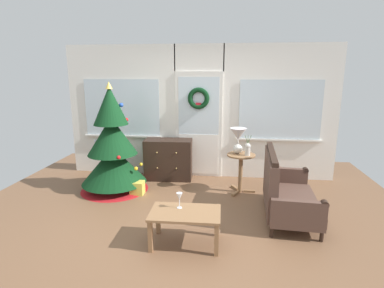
{
  "coord_description": "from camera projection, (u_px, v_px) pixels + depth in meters",
  "views": [
    {
      "loc": [
        0.58,
        -3.87,
        2.04
      ],
      "look_at": [
        0.05,
        0.55,
        1.0
      ],
      "focal_mm": 28.94,
      "sensor_mm": 36.0,
      "label": 1
    }
  ],
  "objects": [
    {
      "name": "ground_plane",
      "position": [
        184.0,
        223.0,
        4.27
      ],
      "size": [
        6.76,
        6.76,
        0.0
      ],
      "primitive_type": "plane",
      "color": "brown"
    },
    {
      "name": "back_wall_with_door",
      "position": [
        199.0,
        112.0,
        5.99
      ],
      "size": [
        5.2,
        0.19,
        2.55
      ],
      "color": "white",
      "rests_on": "ground"
    },
    {
      "name": "christmas_tree",
      "position": [
        113.0,
        151.0,
        5.35
      ],
      "size": [
        1.17,
        1.17,
        1.89
      ],
      "color": "#4C331E",
      "rests_on": "ground"
    },
    {
      "name": "dresser_cabinet",
      "position": [
        168.0,
        159.0,
        5.98
      ],
      "size": [
        0.92,
        0.48,
        0.78
      ],
      "color": "black",
      "rests_on": "ground"
    },
    {
      "name": "settee_sofa",
      "position": [
        284.0,
        191.0,
        4.42
      ],
      "size": [
        0.79,
        1.45,
        0.96
      ],
      "color": "black",
      "rests_on": "ground"
    },
    {
      "name": "side_table",
      "position": [
        241.0,
        165.0,
        5.28
      ],
      "size": [
        0.5,
        0.48,
        0.68
      ],
      "color": "#8E6642",
      "rests_on": "ground"
    },
    {
      "name": "table_lamp",
      "position": [
        238.0,
        137.0,
        5.21
      ],
      "size": [
        0.28,
        0.28,
        0.44
      ],
      "color": "silver",
      "rests_on": "side_table"
    },
    {
      "name": "flower_vase",
      "position": [
        248.0,
        149.0,
        5.14
      ],
      "size": [
        0.11,
        0.1,
        0.35
      ],
      "color": "beige",
      "rests_on": "side_table"
    },
    {
      "name": "coffee_table",
      "position": [
        185.0,
        217.0,
        3.69
      ],
      "size": [
        0.85,
        0.54,
        0.42
      ],
      "color": "#8E6642",
      "rests_on": "ground"
    },
    {
      "name": "wine_glass",
      "position": [
        179.0,
        197.0,
        3.75
      ],
      "size": [
        0.08,
        0.08,
        0.2
      ],
      "color": "silver",
      "rests_on": "coffee_table"
    },
    {
      "name": "gift_box",
      "position": [
        137.0,
        188.0,
        5.27
      ],
      "size": [
        0.22,
        0.2,
        0.22
      ],
      "primitive_type": "cube",
      "color": "#D8C64C",
      "rests_on": "ground"
    }
  ]
}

